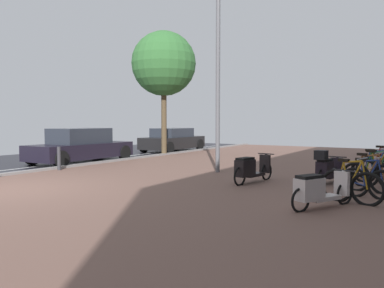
{
  "coord_description": "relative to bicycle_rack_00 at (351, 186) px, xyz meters",
  "views": [
    {
      "loc": [
        8.74,
        -5.72,
        1.69
      ],
      "look_at": [
        3.91,
        2.21,
        1.13
      ],
      "focal_mm": 36.43,
      "sensor_mm": 36.0,
      "label": 1
    }
  ],
  "objects": [
    {
      "name": "ground",
      "position": [
        -5.99,
        -2.74,
        -0.37
      ],
      "size": [
        21.0,
        40.0,
        0.13
      ],
      "color": "black"
    },
    {
      "name": "bicycle_rack_00",
      "position": [
        0.0,
        0.0,
        0.0
      ],
      "size": [
        1.32,
        0.49,
        0.98
      ],
      "color": "black",
      "rests_on": "ground"
    },
    {
      "name": "bicycle_rack_01",
      "position": [
        0.22,
        0.75,
        -0.01
      ],
      "size": [
        1.27,
        0.48,
        0.94
      ],
      "color": "black",
      "rests_on": "ground"
    },
    {
      "name": "bicycle_rack_02",
      "position": [
        0.16,
        1.5,
        0.01
      ],
      "size": [
        1.36,
        0.52,
        1.0
      ],
      "color": "black",
      "rests_on": "ground"
    },
    {
      "name": "bicycle_rack_03",
      "position": [
        0.27,
        2.26,
        0.02
      ],
      "size": [
        1.4,
        0.48,
        1.03
      ],
      "color": "black",
      "rests_on": "ground"
    },
    {
      "name": "bicycle_rack_04",
      "position": [
        0.14,
        3.01,
        0.01
      ],
      "size": [
        1.31,
        0.54,
        1.0
      ],
      "color": "black",
      "rests_on": "ground"
    },
    {
      "name": "bicycle_rack_05",
      "position": [
        0.12,
        3.76,
        -0.02
      ],
      "size": [
        1.27,
        0.48,
        0.93
      ],
      "color": "black",
      "rests_on": "ground"
    },
    {
      "name": "scooter_near",
      "position": [
        -2.78,
        1.3,
        0.05
      ],
      "size": [
        0.65,
        1.83,
        0.79
      ],
      "color": "black",
      "rests_on": "ground"
    },
    {
      "name": "scooter_mid",
      "position": [
        -0.46,
        -0.91,
        0.02
      ],
      "size": [
        0.95,
        1.58,
        0.73
      ],
      "color": "black",
      "rests_on": "ground"
    },
    {
      "name": "scooter_far",
      "position": [
        -0.97,
        2.2,
        0.08
      ],
      "size": [
        0.59,
        1.66,
        0.95
      ],
      "color": "black",
      "rests_on": "ground"
    },
    {
      "name": "parked_car_near",
      "position": [
        -10.81,
        2.72,
        0.3
      ],
      "size": [
        1.82,
        4.47,
        1.38
      ],
      "color": "black",
      "rests_on": "ground"
    },
    {
      "name": "parked_car_far",
      "position": [
        -10.85,
        9.47,
        0.27
      ],
      "size": [
        1.85,
        4.14,
        1.28
      ],
      "color": "black",
      "rests_on": "ground"
    },
    {
      "name": "lamp_post",
      "position": [
        -4.58,
        2.85,
        3.11
      ],
      "size": [
        0.2,
        0.52,
        6.26
      ],
      "color": "slate",
      "rests_on": "ground"
    },
    {
      "name": "street_tree",
      "position": [
        -9.89,
        7.28,
        4.13
      ],
      "size": [
        3.16,
        3.16,
        6.07
      ],
      "color": "brown",
      "rests_on": "ground"
    },
    {
      "name": "bollard_far",
      "position": [
        -9.47,
        0.5,
        0.06
      ],
      "size": [
        0.12,
        0.12,
        0.8
      ],
      "color": "#38383D",
      "rests_on": "ground"
    }
  ]
}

